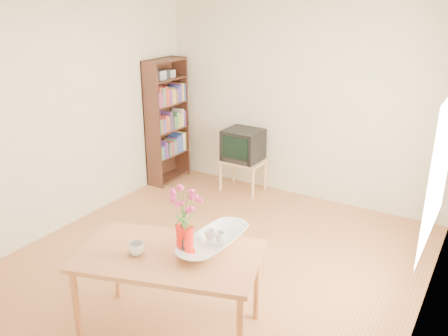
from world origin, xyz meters
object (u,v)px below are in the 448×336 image
Objects in this scene: table at (169,263)px; television at (244,144)px; mug at (136,249)px; bowl at (214,219)px; pitcher at (185,241)px.

table is 3.14m from television.
mug is at bearing -162.66° from table.
television is at bearing 114.26° from bowl.
table is 3.17× the size of bowl.
table is at bearing 168.10° from mug.
mug reaches higher than table.
pitcher is 3.10m from television.
pitcher is 0.47× the size of television.
television is at bearing 82.28° from pitcher.
pitcher reaches higher than mug.
mug is at bearing -74.76° from television.
table is at bearing -70.51° from television.
bowl is at bearing 33.52° from table.
mug is at bearing -173.27° from pitcher.
pitcher is at bearing -68.20° from television.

